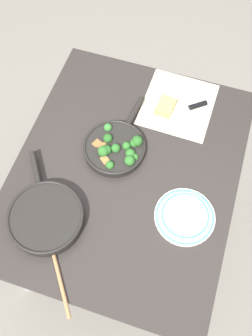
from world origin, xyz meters
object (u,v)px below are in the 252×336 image
object	(u,v)px
skillet_broccoli	(116,147)
dinner_plate_stack	(185,216)
cheese_block	(166,107)
grater_knife	(189,108)
skillet_eggs	(46,217)
wooden_spoon	(54,257)

from	to	relation	value
skillet_broccoli	dinner_plate_stack	size ratio (longest dim) A/B	1.74
cheese_block	dinner_plate_stack	bearing A→B (deg)	23.72
skillet_broccoli	grater_knife	size ratio (longest dim) A/B	1.96
skillet_eggs	grater_knife	xyz separation A→B (m)	(-0.68, 0.40, -0.02)
skillet_eggs	cheese_block	world-z (taller)	skillet_eggs
skillet_broccoli	wooden_spoon	size ratio (longest dim) A/B	1.35
skillet_broccoli	wooden_spoon	distance (m)	0.51
skillet_broccoli	wooden_spoon	world-z (taller)	skillet_broccoli
dinner_plate_stack	grater_knife	bearing A→B (deg)	-168.01
skillet_broccoli	cheese_block	bearing A→B (deg)	-20.94
skillet_eggs	wooden_spoon	xyz separation A→B (m)	(0.13, 0.09, -0.02)
wooden_spoon	cheese_block	bearing A→B (deg)	-52.03
grater_knife	dinner_plate_stack	xyz separation A→B (m)	(0.50, 0.11, 0.00)
wooden_spoon	dinner_plate_stack	world-z (taller)	dinner_plate_stack
cheese_block	wooden_spoon	bearing A→B (deg)	-15.63
wooden_spoon	cheese_block	size ratio (longest dim) A/B	3.05
grater_knife	cheese_block	distance (m)	0.11
wooden_spoon	skillet_broccoli	bearing A→B (deg)	-44.46
skillet_broccoli	skillet_eggs	bearing A→B (deg)	164.69
cheese_block	skillet_broccoli	bearing A→B (deg)	-28.29
skillet_broccoli	dinner_plate_stack	bearing A→B (deg)	-112.33
skillet_broccoli	wooden_spoon	bearing A→B (deg)	179.30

